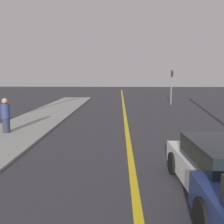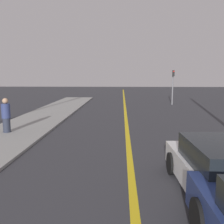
{
  "view_description": "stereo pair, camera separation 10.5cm",
  "coord_description": "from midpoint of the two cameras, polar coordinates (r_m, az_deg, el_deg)",
  "views": [
    {
      "loc": [
        -0.38,
        0.59,
        2.77
      ],
      "look_at": [
        -0.73,
        12.13,
        1.06
      ],
      "focal_mm": 40.0,
      "sensor_mm": 36.0,
      "label": 1
    },
    {
      "loc": [
        -0.28,
        0.59,
        2.77
      ],
      "look_at": [
        -0.73,
        12.13,
        1.06
      ],
      "focal_mm": 40.0,
      "sensor_mm": 36.0,
      "label": 2
    }
  ],
  "objects": [
    {
      "name": "pedestrian_mid_group",
      "position": [
        12.61,
        -23.36,
        -0.78
      ],
      "size": [
        0.4,
        0.4,
        1.61
      ],
      "color": "#282D3D",
      "rests_on": "sidewalk_left"
    },
    {
      "name": "car_ahead_center",
      "position": [
        6.38,
        23.71,
        -11.99
      ],
      "size": [
        1.95,
        3.94,
        1.3
      ],
      "rotation": [
        0.0,
        0.0,
        0.03
      ],
      "color": "silver",
      "rests_on": "ground_plane"
    },
    {
      "name": "traffic_light",
      "position": [
        24.06,
        13.34,
        6.44
      ],
      "size": [
        0.18,
        0.4,
        3.21
      ],
      "color": "slate",
      "rests_on": "ground_plane"
    },
    {
      "name": "sidewalk_left",
      "position": [
        15.73,
        -17.07,
        -1.88
      ],
      "size": [
        3.22,
        30.48,
        0.1
      ],
      "color": "gray",
      "rests_on": "ground_plane"
    },
    {
      "name": "road_center_line",
      "position": [
        17.63,
        2.77,
        -0.59
      ],
      "size": [
        0.2,
        60.0,
        0.01
      ],
      "color": "gold",
      "rests_on": "ground_plane"
    }
  ]
}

